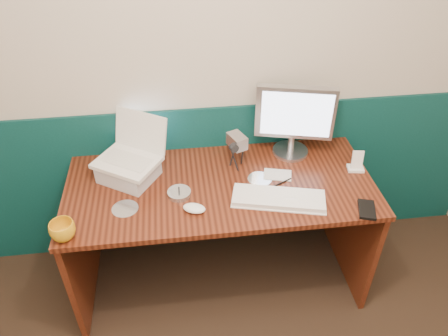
{
  "coord_description": "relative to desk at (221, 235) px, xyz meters",
  "views": [
    {
      "loc": [
        -0.15,
        -0.36,
        2.19
      ],
      "look_at": [
        0.05,
        1.23,
        0.97
      ],
      "focal_mm": 35.0,
      "sensor_mm": 36.0,
      "label": 1
    }
  ],
  "objects": [
    {
      "name": "back_wall",
      "position": [
        -0.05,
        0.37,
        0.88
      ],
      "size": [
        3.5,
        0.04,
        2.5
      ],
      "primitive_type": "cube",
      "color": "beige",
      "rests_on": "ground"
    },
    {
      "name": "wainscot",
      "position": [
        -0.05,
        0.36,
        0.12
      ],
      "size": [
        3.48,
        0.02,
        1.0
      ],
      "primitive_type": "cube",
      "color": "#073032",
      "rests_on": "ground"
    },
    {
      "name": "desk",
      "position": [
        0.0,
        0.0,
        0.0
      ],
      "size": [
        1.6,
        0.7,
        0.75
      ],
      "primitive_type": "cube",
      "color": "#331209",
      "rests_on": "ground"
    },
    {
      "name": "laptop_riser",
      "position": [
        -0.47,
        0.12,
        0.42
      ],
      "size": [
        0.35,
        0.33,
        0.09
      ],
      "primitive_type": "cube",
      "rotation": [
        0.0,
        0.0,
        -0.57
      ],
      "color": "silver",
      "rests_on": "desk"
    },
    {
      "name": "laptop",
      "position": [
        -0.47,
        0.12,
        0.59
      ],
      "size": [
        0.39,
        0.36,
        0.26
      ],
      "primitive_type": null,
      "rotation": [
        0.0,
        0.0,
        -0.57
      ],
      "color": "white",
      "rests_on": "laptop_riser"
    },
    {
      "name": "monitor",
      "position": [
        0.43,
        0.24,
        0.59
      ],
      "size": [
        0.44,
        0.22,
        0.42
      ],
      "primitive_type": null,
      "rotation": [
        0.0,
        0.0,
        -0.25
      ],
      "color": "#AEAEB3",
      "rests_on": "desk"
    },
    {
      "name": "keyboard",
      "position": [
        0.27,
        -0.16,
        0.39
      ],
      "size": [
        0.47,
        0.26,
        0.03
      ],
      "primitive_type": "cube",
      "rotation": [
        0.0,
        0.0,
        -0.25
      ],
      "color": "white",
      "rests_on": "desk"
    },
    {
      "name": "mouse_right",
      "position": [
        0.32,
        -0.2,
        0.39
      ],
      "size": [
        0.13,
        0.09,
        0.04
      ],
      "primitive_type": "ellipsoid",
      "rotation": [
        0.0,
        0.0,
        -0.22
      ],
      "color": "white",
      "rests_on": "desk"
    },
    {
      "name": "mouse_left",
      "position": [
        -0.15,
        -0.19,
        0.39
      ],
      "size": [
        0.13,
        0.1,
        0.04
      ],
      "primitive_type": "ellipsoid",
      "rotation": [
        0.0,
        0.0,
        -0.38
      ],
      "color": "white",
      "rests_on": "desk"
    },
    {
      "name": "mug",
      "position": [
        -0.74,
        -0.29,
        0.42
      ],
      "size": [
        0.12,
        0.12,
        0.09
      ],
      "primitive_type": "imported",
      "rotation": [
        0.0,
        0.0,
        0.1
      ],
      "color": "orange",
      "rests_on": "desk"
    },
    {
      "name": "camcorder",
      "position": [
        0.11,
        0.14,
        0.47
      ],
      "size": [
        0.12,
        0.14,
        0.18
      ],
      "primitive_type": null,
      "rotation": [
        0.0,
        0.0,
        0.4
      ],
      "color": "#AAA9AE",
      "rests_on": "desk"
    },
    {
      "name": "cd_spindle",
      "position": [
        -0.21,
        -0.06,
        0.39
      ],
      "size": [
        0.12,
        0.12,
        0.02
      ],
      "primitive_type": "cylinder",
      "color": "silver",
      "rests_on": "desk"
    },
    {
      "name": "cd_loose_a",
      "position": [
        -0.48,
        -0.13,
        0.38
      ],
      "size": [
        0.13,
        0.13,
        0.0
      ],
      "primitive_type": "cylinder",
      "color": "#B2B9C3",
      "rests_on": "desk"
    },
    {
      "name": "cd_loose_b",
      "position": [
        0.21,
        0.02,
        0.38
      ],
      "size": [
        0.13,
        0.13,
        0.0
      ],
      "primitive_type": "cylinder",
      "color": "silver",
      "rests_on": "desk"
    },
    {
      "name": "pen",
      "position": [
        0.31,
        -0.04,
        0.38
      ],
      "size": [
        0.13,
        0.07,
        0.01
      ],
      "primitive_type": "cylinder",
      "rotation": [
        0.0,
        1.57,
        0.46
      ],
      "color": "black",
      "rests_on": "desk"
    },
    {
      "name": "papers",
      "position": [
        0.31,
        0.04,
        0.38
      ],
      "size": [
        0.17,
        0.13,
        0.0
      ],
      "primitive_type": "cube",
      "rotation": [
        0.0,
        0.0,
        -0.26
      ],
      "color": "silver",
      "rests_on": "desk"
    },
    {
      "name": "dock",
      "position": [
        0.74,
        0.03,
        0.38
      ],
      "size": [
        0.09,
        0.08,
        0.02
      ],
      "primitive_type": "cube",
      "rotation": [
        0.0,
        0.0,
        -0.16
      ],
      "color": "white",
      "rests_on": "desk"
    },
    {
      "name": "music_player",
      "position": [
        0.74,
        0.03,
        0.44
      ],
      "size": [
        0.06,
        0.04,
        0.1
      ],
      "primitive_type": "cube",
      "rotation": [
        -0.17,
        0.0,
        -0.16
      ],
      "color": "white",
      "rests_on": "dock"
    },
    {
      "name": "pda",
      "position": [
        0.68,
        -0.29,
        0.38
      ],
      "size": [
        0.11,
        0.15,
        0.02
      ],
      "primitive_type": "cube",
      "rotation": [
        0.0,
        0.0,
        -0.3
      ],
      "color": "black",
      "rests_on": "desk"
    }
  ]
}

